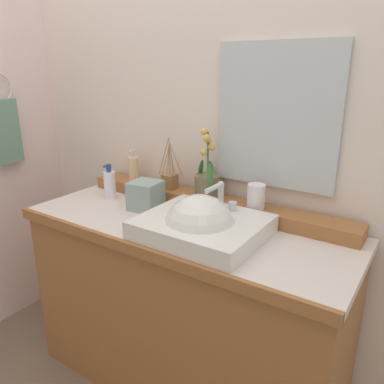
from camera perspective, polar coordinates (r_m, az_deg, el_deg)
The scene contains 13 objects.
wall_back at distance 1.79m, azimuth 5.96°, elevation 13.49°, with size 3.13×0.20×2.58m, color silver.
vanity_cabinet at distance 1.78m, azimuth -1.10°, elevation -16.83°, with size 1.40×0.56×0.82m.
back_ledge at distance 1.73m, azimuth 2.64°, elevation -1.58°, with size 1.33×0.12×0.06m, color #9A5F33.
sink_basin at distance 1.44m, azimuth 1.31°, elevation -5.55°, with size 0.45×0.39×0.29m.
soap_bar at distance 1.58m, azimuth -0.16°, elevation -1.39°, with size 0.07×0.04×0.02m, color beige.
potted_plant at distance 1.70m, azimuth 2.34°, elevation 1.87°, with size 0.12×0.12×0.31m.
soap_dispenser at distance 1.98m, azimuth -8.79°, elevation 3.65°, with size 0.05×0.06×0.16m.
tumbler_cup at distance 1.58m, azimuth 9.60°, elevation -0.67°, with size 0.07×0.07×0.10m, color white.
reed_diffuser at distance 1.82m, azimuth -3.38°, elevation 1.76°, with size 0.10×0.08×0.25m.
lotion_bottle at distance 1.89m, azimuth -12.26°, elevation 1.15°, with size 0.06×0.06×0.17m.
tissue_box at distance 1.72m, azimuth -6.97°, elevation -0.52°, with size 0.13×0.13×0.13m, color #88A29C.
mirror at distance 1.59m, azimuth 12.51°, elevation 10.99°, with size 0.52×0.02×0.58m, color silver.
hand_towel at distance 2.29m, azimuth -26.10°, elevation 8.12°, with size 0.02×0.15×0.34m, color slate.
Camera 1 is at (0.84, -1.19, 1.44)m, focal length 35.46 mm.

